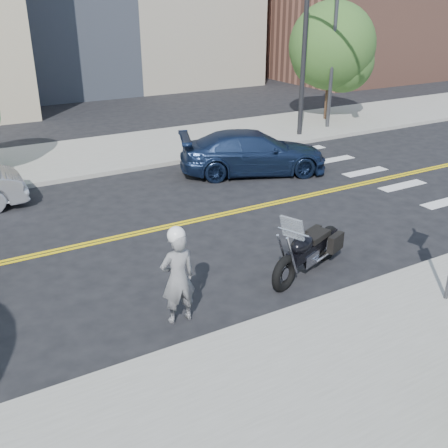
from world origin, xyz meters
TOP-DOWN VIEW (x-y plane):
  - ground_plane at (0.00, 0.00)m, footprint 120.00×120.00m
  - sidewalk_near at (0.00, -7.50)m, footprint 60.00×5.00m
  - sidewalk_far at (0.00, 7.50)m, footprint 60.00×5.00m
  - lamp_post at (12.00, 6.50)m, footprint 0.16×0.16m
  - traffic_light at (10.00, 5.08)m, footprint 0.28×4.50m
  - motorcyclist at (-0.62, -4.15)m, footprint 0.68×0.46m
  - motorcycle at (2.66, -3.85)m, footprint 2.68×1.67m
  - parked_car_blue at (5.53, 2.80)m, footprint 5.44×3.74m
  - tree_far_b at (13.11, 7.89)m, footprint 4.02×4.02m

SIDE VIEW (x-z plane):
  - ground_plane at x=0.00m, z-range 0.00..0.00m
  - sidewalk_near at x=0.00m, z-range 0.00..0.15m
  - sidewalk_far at x=0.00m, z-range 0.00..0.15m
  - parked_car_blue at x=5.53m, z-range 0.00..1.46m
  - motorcycle at x=2.66m, z-range 0.00..1.57m
  - motorcyclist at x=-0.62m, z-range 0.00..1.93m
  - tree_far_b at x=13.11m, z-range 0.76..6.33m
  - lamp_post at x=12.00m, z-range 0.15..8.15m
  - traffic_light at x=10.00m, z-range 1.17..8.17m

